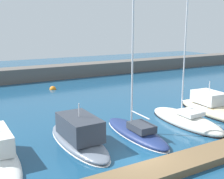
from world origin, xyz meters
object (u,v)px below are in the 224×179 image
at_px(sailboat_navy_fourth, 136,131).
at_px(mooring_buoy_orange, 53,89).
at_px(motorboat_sand_sixth, 213,108).
at_px(motorboat_slate_third, 78,135).
at_px(sailboat_ivory_fifth, 186,120).

xyz_separation_m(sailboat_navy_fourth, mooring_buoy_orange, (-0.35, 19.33, -0.38)).
relative_size(sailboat_navy_fourth, motorboat_sand_sixth, 1.86).
bearing_deg(sailboat_navy_fourth, motorboat_sand_sixth, -83.30).
height_order(sailboat_navy_fourth, mooring_buoy_orange, sailboat_navy_fourth).
bearing_deg(motorboat_sand_sixth, sailboat_navy_fourth, 100.60).
xyz_separation_m(motorboat_slate_third, motorboat_sand_sixth, (14.42, 0.39, -0.20)).
bearing_deg(sailboat_ivory_fifth, motorboat_sand_sixth, -78.28).
bearing_deg(sailboat_ivory_fifth, sailboat_navy_fourth, 91.27).
distance_m(motorboat_slate_third, mooring_buoy_orange, 19.17).
bearing_deg(sailboat_navy_fourth, mooring_buoy_orange, 1.67).
relative_size(sailboat_ivory_fifth, mooring_buoy_orange, 16.27).
xyz_separation_m(motorboat_sand_sixth, mooring_buoy_orange, (-10.15, 18.29, -0.49)).
bearing_deg(sailboat_ivory_fifth, motorboat_slate_third, 86.93).
bearing_deg(mooring_buoy_orange, sailboat_navy_fourth, -88.97).
height_order(motorboat_slate_third, sailboat_navy_fourth, sailboat_navy_fourth).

